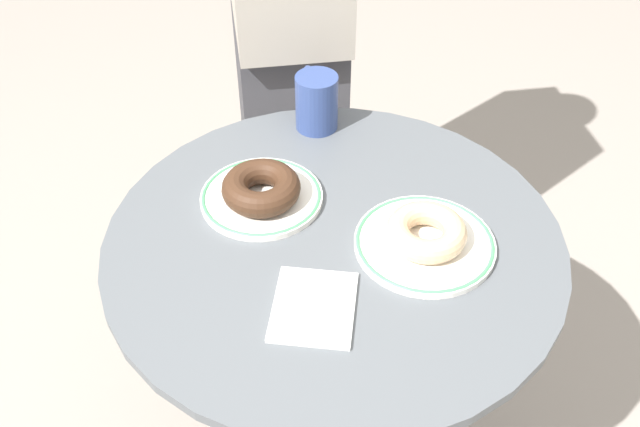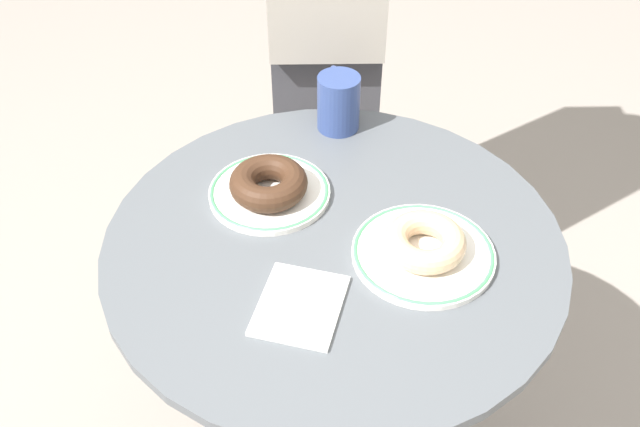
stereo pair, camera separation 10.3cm
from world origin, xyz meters
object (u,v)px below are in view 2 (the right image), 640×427
Objects in this scene: coffee_mug at (338,101)px; donut_glazed at (425,242)px; plate_right at (423,253)px; donut_chocolate at (269,183)px; paper_napkin at (300,305)px; plate_left at (270,192)px; cafe_table at (332,342)px; person_figure at (325,21)px.

donut_glazed is at bearing -44.72° from coffee_mug.
plate_right is at bearing 14.04° from donut_glazed.
donut_chocolate reaches higher than paper_napkin.
plate_left is 0.03m from donut_chocolate.
cafe_table is at bearing -171.71° from plate_right.
person_figure reaches higher than plate_right.
person_figure is at bearing 112.96° from paper_napkin.
person_figure reaches higher than donut_glazed.
coffee_mug is at bearing 113.59° from cafe_table.
plate_right is 0.27m from donut_chocolate.
plate_left is at bearing 174.95° from donut_glazed.
coffee_mug is at bearing 86.83° from donut_chocolate.
donut_glazed is at bearing -5.05° from plate_left.
person_figure is (-0.29, 0.57, 0.30)m from cafe_table.
paper_napkin is at bearing -67.04° from person_figure.
coffee_mug is at bearing 135.28° from donut_glazed.
paper_napkin is at bearing -125.86° from plate_right.
cafe_table is 0.30m from plate_right.
cafe_table is at bearing 96.27° from paper_napkin.
donut_glazed is 0.90× the size of paper_napkin.
donut_glazed is at bearing 8.29° from cafe_table.
donut_chocolate is at bearing -63.52° from plate_left.
donut_chocolate is (-0.13, 0.04, 0.29)m from cafe_table.
plate_right is at bearing -52.33° from person_figure.
donut_glazed is 0.36m from coffee_mug.
coffee_mug reaches higher than donut_chocolate.
plate_left is 1.57× the size of donut_chocolate.
person_figure is at bearing 116.78° from cafe_table.
plate_left reaches higher than paper_napkin.
donut_glazed reaches higher than paper_napkin.
donut_chocolate is 1.12× the size of coffee_mug.
cafe_table is at bearing -63.22° from person_figure.
plate_right is 0.20m from paper_napkin.
donut_glazed is at bearing 54.14° from paper_napkin.
donut_chocolate reaches higher than plate_right.
cafe_table is 0.32m from donut_glazed.
plate_left is at bearing 174.95° from plate_right.
donut_chocolate is 1.04× the size of donut_glazed.
paper_napkin is (-0.12, -0.17, -0.03)m from donut_glazed.
donut_glazed is 0.07× the size of person_figure.
coffee_mug is (0.01, 0.24, 0.02)m from donut_chocolate.
person_figure is at bearing 119.59° from coffee_mug.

